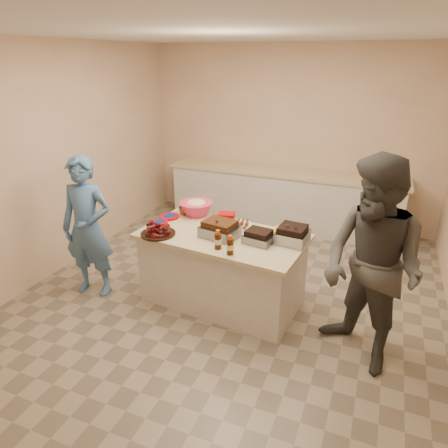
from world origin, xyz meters
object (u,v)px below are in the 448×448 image
at_px(coleslaw_bowl, 196,215).
at_px(mustard_bottle, 220,225).
at_px(plastic_cup, 183,215).
at_px(bbq_bottle_b, 230,254).
at_px(island, 222,301).
at_px(roasting_pan, 292,242).
at_px(rib_platter, 158,234).
at_px(guest_gray, 357,358).
at_px(bbq_bottle_a, 218,249).
at_px(guest_blue, 97,290).

bearing_deg(coleslaw_bowl, mustard_bottle, -26.24).
bearing_deg(plastic_cup, bbq_bottle_b, -39.95).
xyz_separation_m(island, roasting_pan, (0.71, 0.09, 0.81)).
height_order(rib_platter, bbq_bottle_b, bbq_bottle_b).
distance_m(roasting_pan, mustard_bottle, 0.84).
relative_size(coleslaw_bowl, guest_gray, 0.21).
xyz_separation_m(bbq_bottle_a, plastic_cup, (-0.72, 0.66, 0.00)).
bearing_deg(mustard_bottle, bbq_bottle_a, -68.99).
distance_m(bbq_bottle_a, mustard_bottle, 0.58).
height_order(coleslaw_bowl, guest_blue, coleslaw_bowl).
height_order(mustard_bottle, plastic_cup, mustard_bottle).
xyz_separation_m(bbq_bottle_a, mustard_bottle, (-0.21, 0.54, 0.00)).
height_order(rib_platter, guest_blue, rib_platter).
height_order(island, coleslaw_bowl, coleslaw_bowl).
relative_size(bbq_bottle_a, guest_blue, 0.12).
xyz_separation_m(coleslaw_bowl, mustard_bottle, (0.37, -0.18, 0.00)).
xyz_separation_m(rib_platter, bbq_bottle_a, (0.70, -0.07, 0.00)).
relative_size(rib_platter, bbq_bottle_a, 1.87).
relative_size(guest_blue, guest_gray, 0.85).
distance_m(roasting_pan, coleslaw_bowl, 1.24).
bearing_deg(guest_gray, mustard_bottle, -161.17).
bearing_deg(bbq_bottle_b, roasting_pan, 44.70).
distance_m(rib_platter, guest_gray, 2.24).
xyz_separation_m(roasting_pan, guest_gray, (0.76, -0.48, -0.81)).
height_order(bbq_bottle_b, mustard_bottle, bbq_bottle_b).
bearing_deg(rib_platter, bbq_bottle_b, -9.07).
bearing_deg(coleslaw_bowl, guest_blue, -141.39).
bearing_deg(guest_gray, bbq_bottle_a, -143.25).
bearing_deg(guest_blue, bbq_bottle_a, -8.02).
distance_m(roasting_pan, bbq_bottle_a, 0.74).
bearing_deg(roasting_pan, bbq_bottle_a, -141.97).
distance_m(island, bbq_bottle_b, 0.92).
height_order(rib_platter, bbq_bottle_a, bbq_bottle_a).
xyz_separation_m(island, guest_blue, (-1.44, -0.35, 0.00)).
bearing_deg(guest_blue, plastic_cup, 31.90).
bearing_deg(mustard_bottle, coleslaw_bowl, 153.76).
height_order(roasting_pan, bbq_bottle_b, bbq_bottle_b).
bearing_deg(rib_platter, plastic_cup, 92.04).
relative_size(island, guest_gray, 0.92).
bearing_deg(bbq_bottle_b, island, 121.78).
xyz_separation_m(bbq_bottle_b, mustard_bottle, (-0.36, 0.60, 0.00)).
xyz_separation_m(bbq_bottle_a, guest_gray, (1.39, -0.08, -0.81)).
bearing_deg(rib_platter, roasting_pan, 14.09).
relative_size(roasting_pan, coleslaw_bowl, 0.77).
xyz_separation_m(plastic_cup, guest_blue, (-0.80, -0.70, -0.81)).
bearing_deg(coleslaw_bowl, guest_gray, -22.03).
height_order(rib_platter, plastic_cup, rib_platter).
bearing_deg(guest_gray, roasting_pan, -172.15).
height_order(bbq_bottle_b, guest_blue, bbq_bottle_b).
height_order(island, guest_gray, island).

